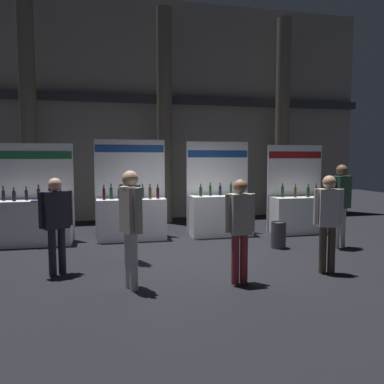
% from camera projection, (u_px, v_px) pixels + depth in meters
% --- Properties ---
extents(ground_plane, '(27.33, 27.33, 0.00)m').
position_uv_depth(ground_plane, '(195.00, 255.00, 7.66)').
color(ground_plane, black).
extents(hall_colonnade, '(13.67, 1.20, 6.90)m').
position_uv_depth(hall_colonnade, '(161.00, 112.00, 12.07)').
color(hall_colonnade, gray).
rests_on(hall_colonnade, ground_plane).
extents(exhibitor_booth_0, '(1.72, 0.69, 2.30)m').
position_uv_depth(exhibitor_booth_0, '(34.00, 218.00, 8.52)').
color(exhibitor_booth_0, white).
rests_on(exhibitor_booth_0, ground_plane).
extents(exhibitor_booth_1, '(1.71, 0.66, 2.41)m').
position_uv_depth(exhibitor_booth_1, '(131.00, 214.00, 9.10)').
color(exhibitor_booth_1, white).
rests_on(exhibitor_booth_1, ground_plane).
extents(exhibitor_booth_2, '(1.64, 0.66, 2.38)m').
position_uv_depth(exhibitor_booth_2, '(221.00, 211.00, 9.58)').
color(exhibitor_booth_2, white).
rests_on(exhibitor_booth_2, ground_plane).
extents(exhibitor_booth_3, '(1.55, 0.66, 2.30)m').
position_uv_depth(exhibitor_booth_3, '(299.00, 211.00, 9.91)').
color(exhibitor_booth_3, white).
rests_on(exhibitor_booth_3, ground_plane).
extents(trash_bin, '(0.32, 0.32, 0.58)m').
position_uv_depth(trash_bin, '(278.00, 235.00, 8.24)').
color(trash_bin, '#38383D').
rests_on(trash_bin, ground_plane).
extents(visitor_0, '(0.33, 0.52, 1.78)m').
position_uv_depth(visitor_0, '(131.00, 219.00, 5.57)').
color(visitor_0, silver).
rests_on(visitor_0, ground_plane).
extents(visitor_2, '(0.37, 0.54, 1.70)m').
position_uv_depth(visitor_2, '(130.00, 209.00, 7.08)').
color(visitor_2, navy).
rests_on(visitor_2, ground_plane).
extents(visitor_3, '(0.49, 0.26, 1.63)m').
position_uv_depth(visitor_3, '(240.00, 223.00, 5.83)').
color(visitor_3, maroon).
rests_on(visitor_3, ground_plane).
extents(visitor_5, '(0.51, 0.37, 1.63)m').
position_uv_depth(visitor_5, '(56.00, 218.00, 6.26)').
color(visitor_5, '#23232D').
rests_on(visitor_5, ground_plane).
extents(visitor_6, '(0.47, 0.29, 1.67)m').
position_uv_depth(visitor_6, '(328.00, 217.00, 6.37)').
color(visitor_6, '#47382D').
rests_on(visitor_6, ground_plane).
extents(visitor_7, '(0.55, 0.35, 1.82)m').
position_uv_depth(visitor_7, '(341.00, 198.00, 8.17)').
color(visitor_7, silver).
rests_on(visitor_7, ground_plane).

